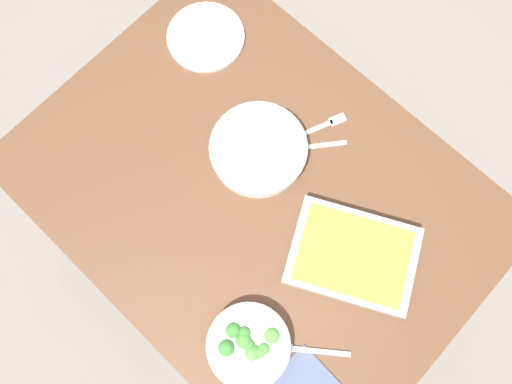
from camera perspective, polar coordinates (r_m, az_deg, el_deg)
The scene contains 9 objects.
ground_plane at distance 1.95m, azimuth -0.00°, elevation -5.23°, with size 6.00×6.00×0.00m, color slate.
dining_table at distance 1.31m, azimuth -0.00°, elevation -0.94°, with size 1.20×0.90×0.74m.
stew_bowl at distance 1.23m, azimuth 0.29°, elevation 5.17°, with size 0.25×0.25×0.06m.
broccoli_bowl at distance 1.16m, azimuth -0.92°, elevation -18.01°, with size 0.20×0.20×0.07m.
baking_dish at distance 1.19m, azimuth 11.52°, elevation -7.62°, with size 0.37×0.33×0.06m.
side_plate at distance 1.41m, azimuth -6.11°, elevation 18.18°, with size 0.22×0.22×0.01m, color white.
spoon_by_stew at distance 1.26m, azimuth 5.92°, elevation 5.41°, with size 0.13×0.15×0.01m.
spoon_by_broccoli at distance 1.20m, azimuth 5.77°, elevation -18.48°, with size 0.15×0.12×0.01m.
fork_on_table at distance 1.29m, azimuth 7.78°, elevation 7.81°, with size 0.09×0.17×0.01m.
Camera 1 is at (-0.20, 0.21, 1.93)m, focal length 33.01 mm.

